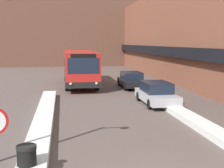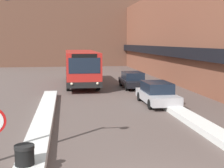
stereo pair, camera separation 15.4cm
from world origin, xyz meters
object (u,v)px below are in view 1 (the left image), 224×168
at_px(parked_car_front, 156,93).
at_px(parked_car_middle, 132,80).
at_px(trash_bin, 27,161).
at_px(city_bus, 80,67).

xyz_separation_m(parked_car_front, parked_car_middle, (0.00, 7.21, -0.01)).
distance_m(parked_car_front, trash_bin, 12.01).
xyz_separation_m(city_bus, trash_bin, (-2.62, -19.59, -1.23)).
bearing_deg(parked_car_middle, trash_bin, -112.14).
height_order(city_bus, parked_car_middle, city_bus).
bearing_deg(trash_bin, parked_car_middle, 67.86).
relative_size(city_bus, parked_car_front, 2.50).
bearing_deg(city_bus, parked_car_front, -66.26).
height_order(parked_car_front, parked_car_middle, parked_car_front).
bearing_deg(parked_car_middle, city_bus, 149.12).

